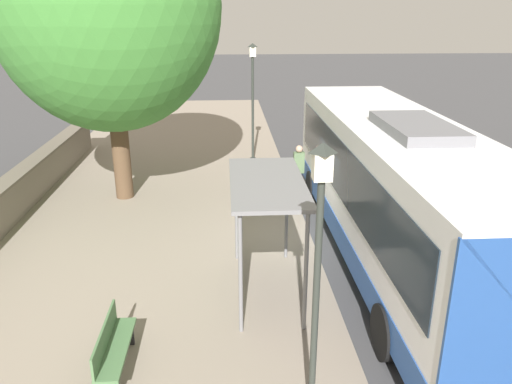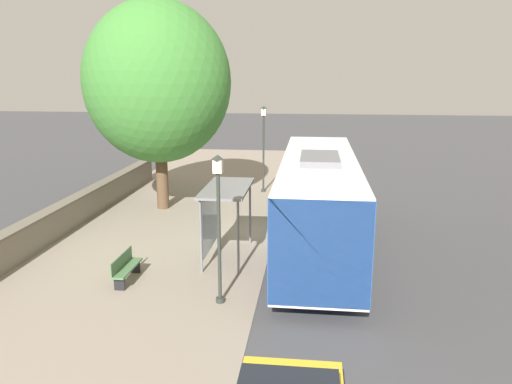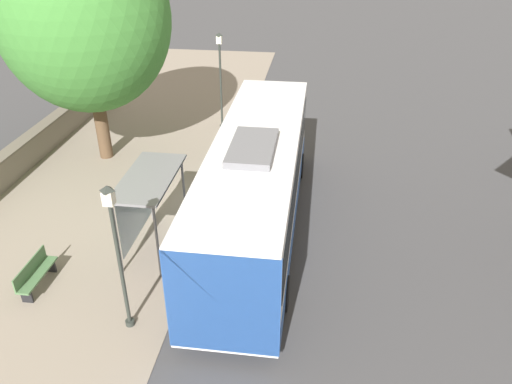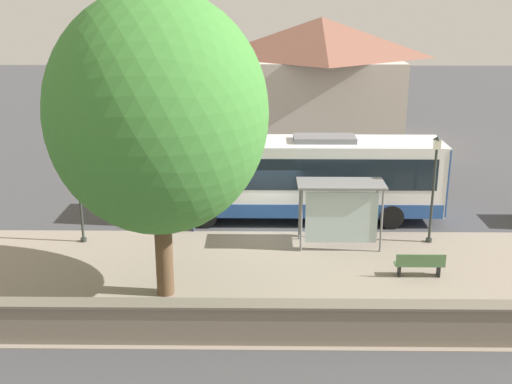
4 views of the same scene
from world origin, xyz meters
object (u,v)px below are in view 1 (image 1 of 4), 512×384
at_px(bench, 113,347).
at_px(bus, 395,188).
at_px(bus_shelter, 260,202).
at_px(shade_tree, 107,6).
at_px(pedestrian, 299,167).
at_px(street_lamp_near, 318,265).
at_px(street_lamp_far, 253,94).

bearing_deg(bench, bus, 31.89).
distance_m(bus_shelter, bench, 3.94).
bearing_deg(bus, shade_tree, 146.50).
height_order(bus_shelter, pedestrian, bus_shelter).
height_order(street_lamp_near, shade_tree, shade_tree).
bearing_deg(bus_shelter, shade_tree, 123.59).
relative_size(pedestrian, shade_tree, 0.18).
bearing_deg(bus_shelter, bus, 20.54).
xyz_separation_m(bench, street_lamp_far, (3.04, 12.38, 2.26)).
bearing_deg(street_lamp_near, bus_shelter, 98.66).
distance_m(bus, shade_tree, 9.63).
xyz_separation_m(pedestrian, shade_tree, (-5.68, 0.28, 4.87)).
bearing_deg(shade_tree, pedestrian, -2.86).
height_order(bench, street_lamp_far, street_lamp_far).
relative_size(bus_shelter, pedestrian, 1.88).
height_order(bus, pedestrian, bus).
bearing_deg(pedestrian, shade_tree, 177.14).
relative_size(bench, street_lamp_near, 0.40).
distance_m(pedestrian, bench, 9.29).
xyz_separation_m(street_lamp_near, shade_tree, (-4.56, 9.62, 3.38)).
relative_size(bus_shelter, street_lamp_near, 0.77).
height_order(bus, shade_tree, shade_tree).
relative_size(bench, shade_tree, 0.18).
relative_size(bus, bench, 6.90).
bearing_deg(bench, pedestrian, 62.38).
distance_m(street_lamp_far, shade_tree, 6.68).
xyz_separation_m(bus_shelter, street_lamp_near, (0.54, -3.57, 0.44)).
height_order(pedestrian, shade_tree, shade_tree).
bearing_deg(street_lamp_near, street_lamp_far, 90.58).
bearing_deg(bench, street_lamp_near, -19.38).
distance_m(bus, bus_shelter, 3.50).
height_order(pedestrian, street_lamp_near, street_lamp_near).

